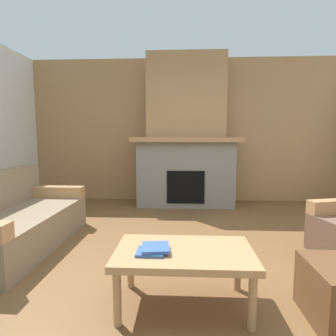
% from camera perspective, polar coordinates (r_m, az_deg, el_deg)
% --- Properties ---
extents(ground, '(9.00, 9.00, 0.00)m').
position_cam_1_polar(ground, '(2.79, 4.13, -20.14)').
color(ground, brown).
extents(wall_back_wood_panel, '(6.00, 0.12, 2.70)m').
position_cam_1_polar(wall_back_wood_panel, '(5.49, 3.60, 7.57)').
color(wall_back_wood_panel, '#A87A4C').
rests_on(wall_back_wood_panel, ground).
extents(fireplace, '(1.90, 0.82, 2.70)m').
position_cam_1_polar(fireplace, '(5.12, 3.63, 5.56)').
color(fireplace, gray).
rests_on(fireplace, ground).
extents(couch, '(0.87, 1.81, 0.85)m').
position_cam_1_polar(couch, '(3.62, -28.67, -9.74)').
color(couch, '#847056').
rests_on(couch, ground).
extents(coffee_table, '(1.00, 0.60, 0.43)m').
position_cam_1_polar(coffee_table, '(2.14, 3.26, -17.60)').
color(coffee_table, tan).
rests_on(coffee_table, ground).
extents(book_stack_near_edge, '(0.24, 0.23, 0.04)m').
position_cam_1_polar(book_stack_near_edge, '(2.07, -3.00, -16.19)').
color(book_stack_near_edge, '#335699').
rests_on(book_stack_near_edge, coffee_table).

